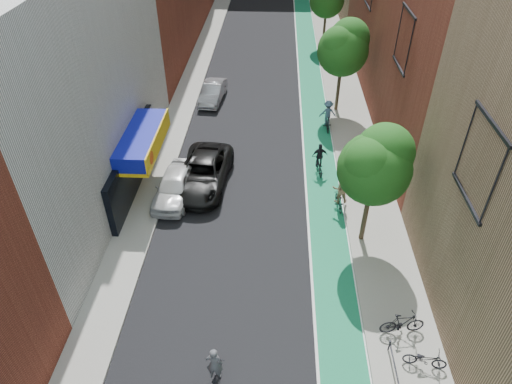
# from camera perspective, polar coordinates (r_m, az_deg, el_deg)

# --- Properties ---
(bike_lane) EXTENTS (2.00, 68.00, 0.01)m
(bike_lane) POSITION_cam_1_polar(r_m,az_deg,el_deg) (36.85, 7.12, 11.53)
(bike_lane) COLOR #147247
(bike_lane) RESTS_ON ground
(sidewalk_left) EXTENTS (2.00, 68.00, 0.15)m
(sidewalk_left) POSITION_cam_1_polar(r_m,az_deg,el_deg) (37.39, -8.67, 11.91)
(sidewalk_left) COLOR gray
(sidewalk_left) RESTS_ON ground
(sidewalk_right) EXTENTS (3.00, 68.00, 0.15)m
(sidewalk_right) POSITION_cam_1_polar(r_m,az_deg,el_deg) (37.10, 11.05, 11.42)
(sidewalk_right) COLOR gray
(sidewalk_right) RESTS_ON ground
(building_left_white) EXTENTS (8.00, 20.00, 12.00)m
(building_left_white) POSITION_cam_1_polar(r_m,az_deg,el_deg) (26.28, -25.49, 11.50)
(building_left_white) COLOR silver
(building_left_white) RESTS_ON ground
(tree_near) EXTENTS (3.40, 3.36, 6.42)m
(tree_near) POSITION_cam_1_polar(r_m,az_deg,el_deg) (21.02, 14.79, 3.45)
(tree_near) COLOR #332619
(tree_near) RESTS_ON ground
(tree_mid) EXTENTS (3.55, 3.53, 6.74)m
(tree_mid) POSITION_cam_1_polar(r_m,az_deg,el_deg) (33.33, 10.92, 17.43)
(tree_mid) COLOR #332619
(tree_mid) RESTS_ON ground
(parked_car_white) EXTENTS (2.21, 4.74, 1.57)m
(parked_car_white) POSITION_cam_1_polar(r_m,az_deg,el_deg) (25.87, -10.12, 0.82)
(parked_car_white) COLOR silver
(parked_car_white) RESTS_ON ground
(parked_car_black) EXTENTS (3.27, 6.20, 1.66)m
(parked_car_black) POSITION_cam_1_polar(r_m,az_deg,el_deg) (26.56, -6.65, 2.40)
(parked_car_black) COLOR black
(parked_car_black) RESTS_ON ground
(parked_car_silver) EXTENTS (1.87, 4.36, 1.40)m
(parked_car_silver) POSITION_cam_1_polar(r_m,az_deg,el_deg) (36.12, -5.44, 12.31)
(parked_car_silver) COLOR #94969C
(parked_car_silver) RESTS_ON ground
(cyclist_lead) EXTENTS (0.69, 1.75, 2.01)m
(cyclist_lead) POSITION_cam_1_polar(r_m,az_deg,el_deg) (17.92, -5.16, -21.65)
(cyclist_lead) COLOR black
(cyclist_lead) RESTS_ON ground
(cyclist_lane_near) EXTENTS (0.97, 1.54, 2.18)m
(cyclist_lane_near) POSITION_cam_1_polar(r_m,az_deg,el_deg) (25.04, 10.44, -0.06)
(cyclist_lane_near) COLOR black
(cyclist_lane_near) RESTS_ON ground
(cyclist_lane_mid) EXTENTS (0.96, 1.75, 1.92)m
(cyclist_lane_mid) POSITION_cam_1_polar(r_m,az_deg,el_deg) (27.78, 7.92, 3.74)
(cyclist_lane_mid) COLOR black
(cyclist_lane_mid) RESTS_ON ground
(cyclist_lane_far) EXTENTS (1.18, 1.85, 2.11)m
(cyclist_lane_far) POSITION_cam_1_polar(r_m,az_deg,el_deg) (32.30, 8.93, 9.26)
(cyclist_lane_far) COLOR black
(cyclist_lane_far) RESTS_ON ground
(parked_bike_near) EXTENTS (1.70, 0.82, 0.85)m
(parked_bike_near) POSITION_cam_1_polar(r_m,az_deg,el_deg) (19.36, 20.39, -18.97)
(parked_bike_near) COLOR black
(parked_bike_near) RESTS_ON sidewalk_right
(parked_bike_mid) EXTENTS (1.91, 0.77, 1.11)m
(parked_bike_mid) POSITION_cam_1_polar(r_m,az_deg,el_deg) (19.90, 17.84, -15.36)
(parked_bike_mid) COLOR black
(parked_bike_mid) RESTS_ON sidewalk_right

